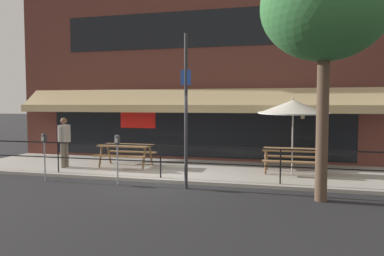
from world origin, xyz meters
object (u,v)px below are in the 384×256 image
picnic_table_centre (292,154)px  pedestrian_walking (64,140)px  patio_umbrella_centre (293,107)px  parking_meter_near (44,142)px  picnic_table_left (126,149)px  street_sign_pole (186,110)px  parking_meter_far (117,144)px

picnic_table_centre → pedestrian_walking: (-7.56, -0.86, 0.35)m
patio_umbrella_centre → parking_meter_near: 7.58m
picnic_table_left → patio_umbrella_centre: 5.77m
picnic_table_centre → parking_meter_near: size_ratio=1.27×
parking_meter_near → street_sign_pole: (4.33, 0.08, 0.98)m
parking_meter_far → street_sign_pole: street_sign_pole is taller
picnic_table_left → street_sign_pole: size_ratio=0.43×
picnic_table_left → street_sign_pole: (2.80, -2.28, 1.42)m
picnic_table_centre → parking_meter_near: (-7.11, -2.56, 0.44)m
pedestrian_walking → parking_meter_far: size_ratio=1.20×
patio_umbrella_centre → pedestrian_walking: size_ratio=1.39×
picnic_table_centre → pedestrian_walking: size_ratio=1.05×
parking_meter_near → street_sign_pole: bearing=1.1°
street_sign_pole → picnic_table_centre: bearing=41.7°
street_sign_pole → pedestrian_walking: bearing=161.3°
patio_umbrella_centre → pedestrian_walking: (-7.56, -0.73, -1.12)m
parking_meter_near → parking_meter_far: 2.33m
picnic_table_centre → patio_umbrella_centre: size_ratio=0.76×
pedestrian_walking → parking_meter_far: 3.23m
pedestrian_walking → parking_meter_far: pedestrian_walking is taller
picnic_table_left → parking_meter_near: (-1.53, -2.36, 0.44)m
picnic_table_centre → street_sign_pole: street_sign_pole is taller
picnic_table_left → picnic_table_centre: same height
parking_meter_far → patio_umbrella_centre: bearing=26.4°
picnic_table_centre → parking_meter_near: parking_meter_near is taller
street_sign_pole → patio_umbrella_centre: bearing=40.2°
pedestrian_walking → picnic_table_left: bearing=18.3°
parking_meter_near → street_sign_pole: 4.44m
patio_umbrella_centre → parking_meter_far: patio_umbrella_centre is taller
picnic_table_centre → pedestrian_walking: bearing=-173.5°
picnic_table_left → parking_meter_far: parking_meter_far is taller
pedestrian_walking → parking_meter_far: bearing=-30.7°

